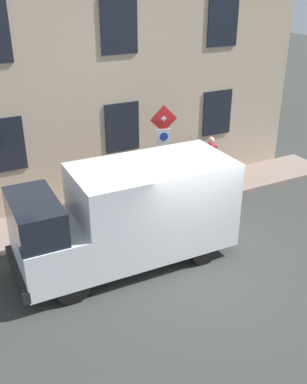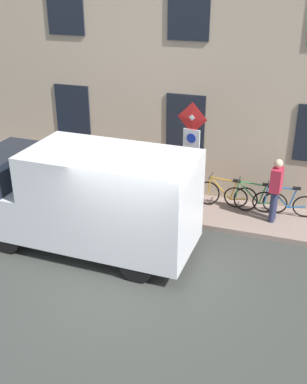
% 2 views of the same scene
% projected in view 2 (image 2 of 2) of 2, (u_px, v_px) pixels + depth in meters
% --- Properties ---
extents(ground_plane, '(80.00, 80.00, 0.00)m').
position_uv_depth(ground_plane, '(127.00, 282.00, 10.20)').
color(ground_plane, '#383A36').
extents(sidewalk_slab, '(1.76, 14.70, 0.14)m').
position_uv_depth(sidewalk_slab, '(175.00, 207.00, 13.28)').
color(sidewalk_slab, gray).
rests_on(sidewalk_slab, ground_plane).
extents(building_facade, '(0.75, 12.70, 7.23)m').
position_uv_depth(building_facade, '(191.00, 71.00, 12.80)').
color(building_facade, tan).
rests_on(building_facade, ground_plane).
extents(sign_post_stacked, '(0.19, 0.55, 3.02)m').
position_uv_depth(sign_post_stacked, '(192.00, 146.00, 11.63)').
color(sign_post_stacked, '#474C47').
rests_on(sign_post_stacked, sidewalk_slab).
extents(delivery_van, '(2.11, 5.37, 2.50)m').
position_uv_depth(delivery_van, '(88.00, 198.00, 10.93)').
color(delivery_van, white).
rests_on(delivery_van, ground_plane).
extents(bicycle_blue, '(0.46, 1.71, 0.89)m').
position_uv_depth(bicycle_blue, '(285.00, 203.00, 12.51)').
color(bicycle_blue, black).
rests_on(bicycle_blue, sidewalk_slab).
extents(bicycle_green, '(0.46, 1.71, 0.89)m').
position_uv_depth(bicycle_green, '(255.00, 199.00, 12.74)').
color(bicycle_green, black).
rests_on(bicycle_green, sidewalk_slab).
extents(bicycle_orange, '(0.46, 1.72, 0.89)m').
position_uv_depth(bicycle_orange, '(226.00, 195.00, 12.97)').
color(bicycle_orange, black).
rests_on(bicycle_orange, sidewalk_slab).
extents(pedestrian, '(0.43, 0.30, 1.72)m').
position_uv_depth(pedestrian, '(276.00, 188.00, 12.03)').
color(pedestrian, '#262B47').
rests_on(pedestrian, sidewalk_slab).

